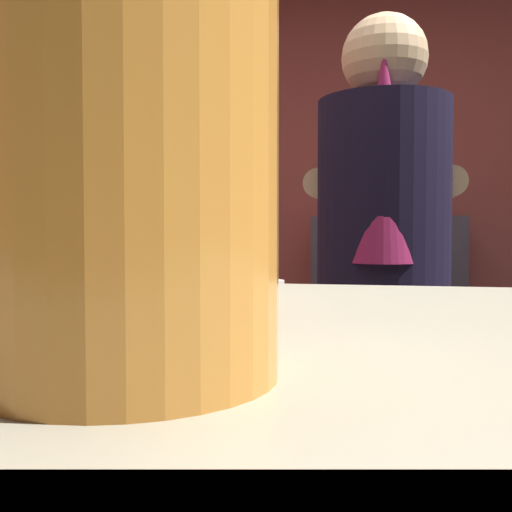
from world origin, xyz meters
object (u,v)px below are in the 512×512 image
pint_glass_near (144,179)px  bottle_vinegar (420,197)px  bartender (382,290)px  chefs_knife (470,301)px  pint_glass_far (114,108)px  bottle_olive_oil (361,199)px  bottle_soy (329,198)px  mixing_bowl (260,287)px

pint_glass_near → bottle_vinegar: bearing=82.8°
bartender → bottle_vinegar: bartender is taller
pint_glass_near → bottle_vinegar: (0.36, 2.81, 0.15)m
chefs_knife → pint_glass_far: size_ratio=1.63×
pint_glass_near → bottle_olive_oil: 2.77m
pint_glass_far → bottle_vinegar: 2.98m
chefs_knife → bartender: bearing=-107.2°
chefs_knife → bottle_soy: 1.27m
mixing_bowl → pint_glass_near: 1.85m
mixing_bowl → bottle_olive_oil: bearing=70.3°
bottle_vinegar → bottle_soy: bearing=-173.7°
bartender → mixing_bowl: (-0.42, 0.54, -0.05)m
chefs_knife → bottle_soy: size_ratio=0.96×
bottle_vinegar → bottle_soy: bottle_vinegar is taller
bartender → bottle_olive_oil: bartender is taller
bartender → pint_glass_near: bartender is taller
mixing_bowl → bottle_olive_oil: size_ratio=0.78×
mixing_bowl → bartender: bearing=-52.1°
mixing_bowl → pint_glass_near: pint_glass_near is taller
chefs_knife → pint_glass_far: (-0.38, -1.82, 0.25)m
bottle_soy → bartender: bearing=-80.8°
bartender → pint_glass_far: 1.43m
chefs_knife → pint_glass_far: pint_glass_far is taller
pint_glass_near → pint_glass_far: (0.05, -0.15, 0.01)m
bartender → bottle_soy: size_ratio=6.74×
pint_glass_far → bottle_soy: size_ratio=0.59×
mixing_bowl → chefs_knife: size_ratio=0.73×
bartender → chefs_knife: 0.50m
chefs_knife → pint_glass_near: size_ratio=1.76×
pint_glass_near → pint_glass_far: pint_glass_far is taller
bottle_olive_oil → bottle_vinegar: bearing=8.5°
mixing_bowl → bottle_vinegar: size_ratio=0.70×
mixing_bowl → chefs_knife: 0.72m
bottle_vinegar → bottle_olive_oil: bearing=-171.5°
mixing_bowl → bottle_vinegar: bearing=57.6°
bottle_vinegar → bottle_soy: (-0.45, -0.05, -0.00)m
chefs_knife → bottle_olive_oil: bearing=125.6°
bottle_soy → bottle_olive_oil: bearing=2.4°
mixing_bowl → pint_glass_far: 2.00m
pint_glass_near → bottle_soy: bottle_soy is taller
bartender → bottle_vinegar: 1.59m
bottle_olive_oil → chefs_knife: bearing=-71.7°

